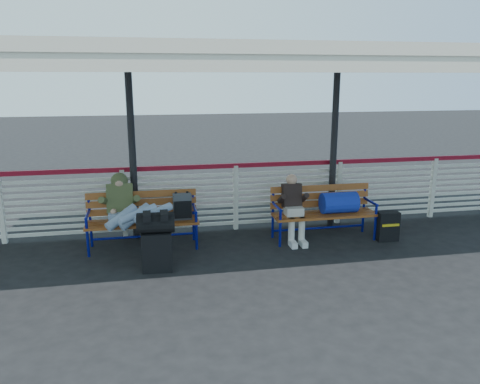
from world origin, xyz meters
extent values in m
plane|color=black|center=(0.00, 0.00, 0.00)|extent=(60.00, 60.00, 0.00)
cube|color=silver|center=(0.00, 1.90, 0.60)|extent=(12.00, 0.04, 1.04)
cube|color=maroon|center=(0.00, 1.90, 1.20)|extent=(12.00, 0.06, 0.08)
cube|color=silver|center=(0.00, 0.90, 3.08)|extent=(12.60, 3.60, 0.16)
cube|color=silver|center=(0.00, -0.85, 2.95)|extent=(12.60, 0.06, 0.30)
cylinder|color=black|center=(-1.80, 1.75, 1.50)|extent=(0.12, 0.12, 3.00)
cylinder|color=black|center=(1.80, 1.75, 1.50)|extent=(0.12, 0.12, 3.00)
cube|color=black|center=(-1.48, 0.22, 0.29)|extent=(0.44, 0.28, 0.58)
cylinder|color=black|center=(-1.48, 0.22, 0.73)|extent=(0.55, 0.33, 0.30)
cube|color=#A14F1F|center=(-1.68, 1.17, 0.45)|extent=(1.80, 0.50, 0.04)
cube|color=#A14F1F|center=(-1.68, 1.43, 0.72)|extent=(1.80, 0.10, 0.40)
cylinder|color=#0D1591|center=(-2.53, 0.97, 0.23)|extent=(0.04, 0.04, 0.45)
cylinder|color=#0D1591|center=(-0.83, 0.97, 0.23)|extent=(0.04, 0.04, 0.45)
cylinder|color=#0D1591|center=(-2.53, 1.44, 0.45)|extent=(0.04, 0.04, 0.90)
cylinder|color=#0D1591|center=(-0.83, 1.44, 0.45)|extent=(0.04, 0.04, 0.90)
cube|color=#46494D|center=(-1.03, 1.19, 0.68)|extent=(0.30, 0.19, 0.42)
cube|color=#A14F1F|center=(1.39, 1.03, 0.45)|extent=(1.80, 0.50, 0.04)
cube|color=#A14F1F|center=(1.39, 1.29, 0.72)|extent=(1.80, 0.10, 0.40)
cylinder|color=#0D1591|center=(0.54, 0.83, 0.23)|extent=(0.04, 0.04, 0.45)
cylinder|color=#0D1591|center=(2.24, 0.83, 0.23)|extent=(0.04, 0.04, 0.45)
cylinder|color=#0D1591|center=(0.54, 1.30, 0.45)|extent=(0.04, 0.04, 0.90)
cylinder|color=#0D1591|center=(2.24, 1.30, 0.45)|extent=(0.04, 0.04, 0.90)
cylinder|color=navy|center=(1.64, 1.03, 0.65)|extent=(0.62, 0.36, 0.36)
cube|color=#98AACD|center=(-2.03, 1.22, 0.54)|extent=(0.36, 0.26, 0.18)
cube|color=#4E572E|center=(-2.03, 1.42, 0.80)|extent=(0.42, 0.38, 0.53)
sphere|color=#4E572E|center=(-2.03, 1.52, 1.08)|extent=(0.28, 0.28, 0.28)
sphere|color=tan|center=(-2.03, 1.48, 1.07)|extent=(0.21, 0.21, 0.21)
cube|color=black|center=(-1.60, 0.16, 0.85)|extent=(0.11, 0.27, 0.10)
cube|color=black|center=(-1.36, 0.16, 0.85)|extent=(0.11, 0.27, 0.10)
cube|color=beige|center=(0.84, 1.06, 0.53)|extent=(0.30, 0.24, 0.16)
cube|color=black|center=(0.84, 1.20, 0.78)|extent=(0.32, 0.23, 0.42)
sphere|color=tan|center=(0.84, 1.22, 1.05)|extent=(0.19, 0.19, 0.19)
cylinder|color=beige|center=(0.75, 0.88, 0.24)|extent=(0.11, 0.11, 0.46)
cylinder|color=beige|center=(0.93, 0.88, 0.24)|extent=(0.11, 0.11, 0.46)
cube|color=silver|center=(0.75, 0.78, 0.05)|extent=(0.10, 0.24, 0.10)
cube|color=silver|center=(0.93, 0.78, 0.05)|extent=(0.10, 0.24, 0.10)
cube|color=black|center=(2.44, 0.78, 0.26)|extent=(0.37, 0.21, 0.51)
cube|color=gold|center=(2.44, 0.66, 0.31)|extent=(0.31, 0.02, 0.04)
camera|label=1|loc=(-1.53, -6.25, 2.74)|focal=35.00mm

